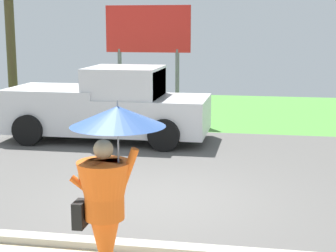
{
  "coord_description": "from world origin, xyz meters",
  "views": [
    {
      "loc": [
        1.73,
        -8.44,
        2.92
      ],
      "look_at": [
        0.01,
        1.0,
        1.1
      ],
      "focal_mm": 57.17,
      "sensor_mm": 36.0,
      "label": 1
    }
  ],
  "objects": [
    {
      "name": "ground_plane",
      "position": [
        0.0,
        2.95,
        -0.05
      ],
      "size": [
        40.0,
        22.0,
        0.2
      ],
      "color": "#565451"
    },
    {
      "name": "monk_pedestrian",
      "position": [
        0.07,
        -3.01,
        1.12
      ],
      "size": [
        1.09,
        1.03,
        2.13
      ],
      "rotation": [
        0.0,
        0.0,
        0.26
      ],
      "color": "#E55B19",
      "rests_on": "ground_plane"
    },
    {
      "name": "roadside_billboard",
      "position": [
        -1.79,
        7.55,
        2.55
      ],
      "size": [
        2.6,
        0.12,
        3.5
      ],
      "color": "slate",
      "rests_on": "ground_plane"
    },
    {
      "name": "pickup_truck",
      "position": [
        -2.22,
        4.62,
        0.87
      ],
      "size": [
        5.2,
        2.28,
        1.88
      ],
      "rotation": [
        0.0,
        0.0,
        0.13
      ],
      "color": "silver",
      "rests_on": "ground_plane"
    }
  ]
}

